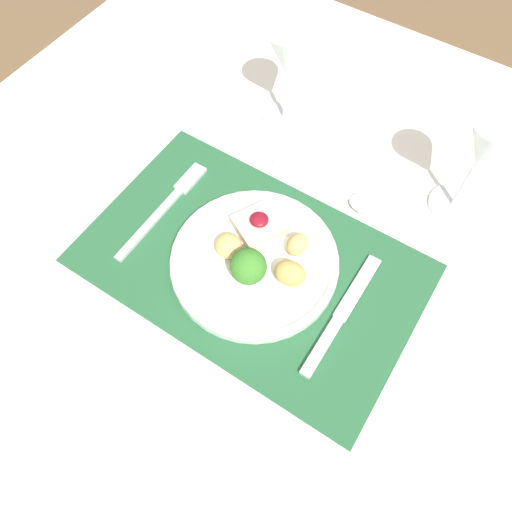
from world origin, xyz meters
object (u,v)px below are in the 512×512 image
at_px(knife, 337,322).
at_px(wine_glass_near, 483,152).
at_px(wine_glass_far, 288,62).
at_px(fork, 168,204).
at_px(dinner_plate, 257,258).
at_px(spoon, 349,196).

bearing_deg(knife, wine_glass_near, 79.70).
bearing_deg(wine_glass_far, fork, -102.38).
height_order(fork, wine_glass_far, wine_glass_far).
height_order(dinner_plate, fork, dinner_plate).
bearing_deg(wine_glass_near, dinner_plate, -128.32).
bearing_deg(fork, spoon, 37.79).
bearing_deg(fork, knife, -3.56).
xyz_separation_m(fork, wine_glass_near, (0.38, 0.25, 0.12)).
height_order(spoon, wine_glass_near, wine_glass_near).
height_order(knife, wine_glass_near, wine_glass_near).
height_order(knife, wine_glass_far, wine_glass_far).
height_order(fork, knife, knife).
bearing_deg(knife, spoon, 115.11).
distance_m(knife, wine_glass_near, 0.31).
bearing_deg(dinner_plate, wine_glass_far, 113.33).
xyz_separation_m(knife, wine_glass_near, (0.06, 0.28, 0.12)).
bearing_deg(fork, wine_glass_near, 34.92).
xyz_separation_m(spoon, wine_glass_far, (-0.18, 0.09, 0.12)).
height_order(dinner_plate, wine_glass_near, wine_glass_near).
height_order(fork, wine_glass_near, wine_glass_near).
xyz_separation_m(dinner_plate, fork, (-0.18, 0.01, -0.01)).
bearing_deg(wine_glass_near, knife, -102.03).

